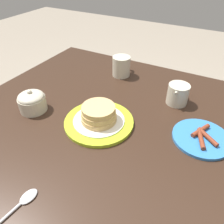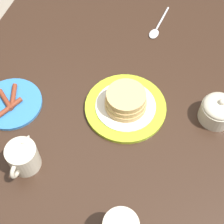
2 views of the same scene
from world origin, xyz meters
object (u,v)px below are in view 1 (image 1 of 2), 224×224
Objects in this scene: creamer_pitcher at (178,94)px; sugar_bowl at (32,101)px; side_plate_bacon at (201,138)px; coffee_mug at (122,66)px; spoon at (19,205)px; pancake_plate at (99,118)px.

creamer_pitcher is 1.18× the size of sugar_bowl.
coffee_mug reaches higher than side_plate_bacon.
coffee_mug is at bearing 70.31° from creamer_pitcher.
coffee_mug is 0.43m from sugar_bowl.
pancake_plate is at bearing -1.66° from spoon.
sugar_bowl is at bearing 123.16° from creamer_pitcher.
sugar_bowl is (-0.29, 0.45, -0.00)m from creamer_pitcher.
coffee_mug is 0.31m from creamer_pitcher.
creamer_pitcher is (0.16, 0.12, 0.03)m from side_plate_bacon.
pancake_plate is 0.36m from coffee_mug.
creamer_pitcher reaches higher than spoon.
pancake_plate is at bearing 141.12° from creamer_pitcher.
coffee_mug is at bearing 14.34° from pancake_plate.
side_plate_bacon is at bearing -76.70° from sugar_bowl.
spoon is (-0.30, -0.24, -0.03)m from sugar_bowl.
sugar_bowl is (-0.40, 0.16, -0.01)m from coffee_mug.
spoon is (-0.69, -0.08, -0.04)m from coffee_mug.
creamer_pitcher reaches higher than sugar_bowl.
creamer_pitcher reaches higher than side_plate_bacon.
pancake_plate reaches higher than side_plate_bacon.
spoon is at bearing 160.57° from creamer_pitcher.
creamer_pitcher is at bearing -109.69° from coffee_mug.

